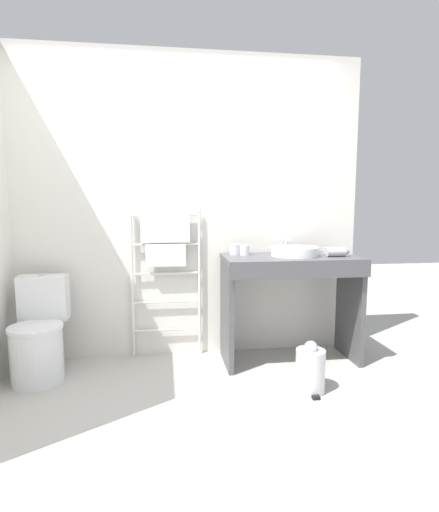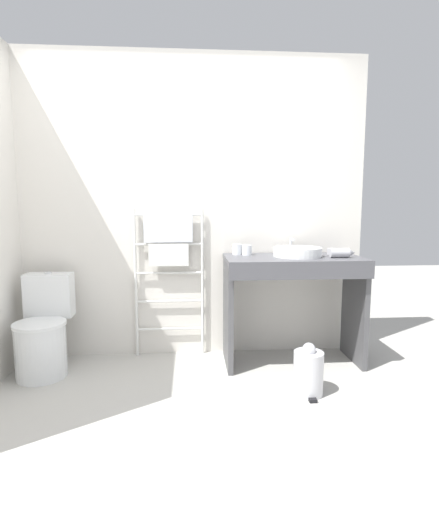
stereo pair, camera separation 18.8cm
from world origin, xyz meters
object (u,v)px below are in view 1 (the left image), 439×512
object	(u,v)px
cup_near_wall	(235,249)
cup_near_edge	(245,250)
towel_radiator	(166,252)
trash_bin	(310,369)
sink_basin	(295,251)
hair_dryer	(336,252)
toilet	(39,339)

from	to	relation	value
cup_near_wall	cup_near_edge	size ratio (longest dim) A/B	1.07
towel_radiator	trash_bin	size ratio (longest dim) A/B	3.46
towel_radiator	cup_near_edge	world-z (taller)	towel_radiator
sink_basin	cup_near_wall	bearing A→B (deg)	162.25
sink_basin	hair_dryer	size ratio (longest dim) A/B	1.88
toilet	trash_bin	bearing A→B (deg)	-14.15
toilet	towel_radiator	size ratio (longest dim) A/B	0.61
hair_dryer	trash_bin	size ratio (longest dim) A/B	0.56
toilet	sink_basin	distance (m)	2.07
towel_radiator	cup_near_wall	size ratio (longest dim) A/B	14.26
cup_near_edge	cup_near_wall	bearing A→B (deg)	159.74
towel_radiator	trash_bin	distance (m)	1.46
towel_radiator	sink_basin	bearing A→B (deg)	-11.82
toilet	sink_basin	xyz separation A→B (m)	(1.98, 0.09, 0.61)
cup_near_edge	trash_bin	size ratio (longest dim) A/B	0.23
toilet	hair_dryer	world-z (taller)	hair_dryer
toilet	towel_radiator	xyz separation A→B (m)	(0.94, 0.31, 0.60)
cup_near_wall	towel_radiator	bearing A→B (deg)	173.28
sink_basin	hair_dryer	xyz separation A→B (m)	(0.32, -0.08, -0.00)
toilet	cup_near_wall	size ratio (longest dim) A/B	8.65
towel_radiator	sink_basin	xyz separation A→B (m)	(1.04, -0.22, 0.01)
cup_near_wall	hair_dryer	distance (m)	0.82
hair_dryer	trash_bin	xyz separation A→B (m)	(-0.38, -0.50, -0.75)
cup_near_wall	toilet	bearing A→B (deg)	-170.83
trash_bin	cup_near_wall	bearing A→B (deg)	119.16
cup_near_wall	hair_dryer	xyz separation A→B (m)	(0.79, -0.23, -0.01)
toilet	cup_near_wall	distance (m)	1.65
cup_near_edge	hair_dryer	xyz separation A→B (m)	(0.71, -0.20, -0.00)
sink_basin	cup_near_edge	xyz separation A→B (m)	(-0.39, 0.12, 0.00)
towel_radiator	trash_bin	world-z (taller)	towel_radiator
towel_radiator	cup_near_edge	xyz separation A→B (m)	(0.65, -0.10, 0.02)
sink_basin	trash_bin	bearing A→B (deg)	-96.27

